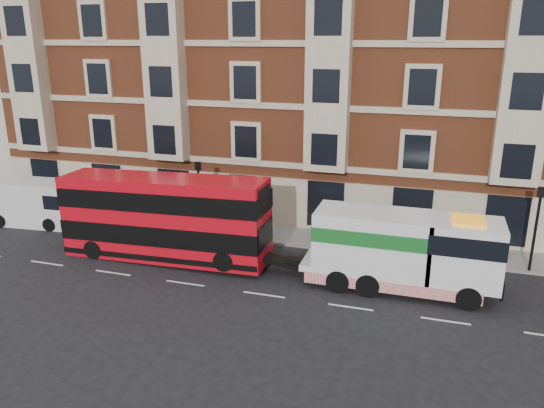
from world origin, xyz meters
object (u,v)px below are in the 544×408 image
Objects in this scene: tow_truck at (400,250)px; box_van at (33,203)px; double_decker_bus at (164,217)px; pedestrian at (171,217)px.

box_van is (-22.73, 2.57, -0.58)m from tow_truck.
double_decker_bus reaches higher than tow_truck.
tow_truck is (12.06, -0.00, -0.42)m from double_decker_bus.
pedestrian is (-13.71, 3.72, -0.98)m from tow_truck.
double_decker_bus is 4.30m from pedestrian.
pedestrian is at bearing 2.33° from box_van.
double_decker_bus reaches higher than box_van.
double_decker_bus is 1.25× the size of tow_truck.
tow_truck reaches higher than box_van.
box_van is at bearing 166.47° from double_decker_bus.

